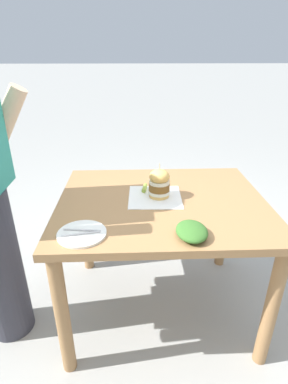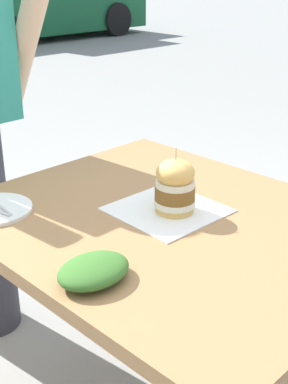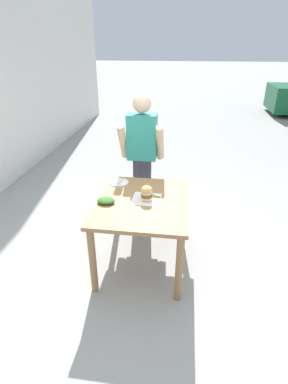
{
  "view_description": "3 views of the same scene",
  "coord_description": "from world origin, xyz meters",
  "px_view_note": "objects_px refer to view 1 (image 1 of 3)",
  "views": [
    {
      "loc": [
        -1.46,
        0.16,
        1.52
      ],
      "look_at": [
        0.0,
        0.1,
        0.82
      ],
      "focal_mm": 28.0,
      "sensor_mm": 36.0,
      "label": 1
    },
    {
      "loc": [
        -1.02,
        -0.92,
        1.45
      ],
      "look_at": [
        0.0,
        0.1,
        0.82
      ],
      "focal_mm": 50.0,
      "sensor_mm": 36.0,
      "label": 2
    },
    {
      "loc": [
        0.38,
        -2.67,
        2.23
      ],
      "look_at": [
        0.0,
        0.1,
        0.82
      ],
      "focal_mm": 28.0,
      "sensor_mm": 36.0,
      "label": 3
    }
  ],
  "objects_px": {
    "pickle_spear": "(145,188)",
    "side_salad": "(192,231)",
    "patio_table": "(162,218)",
    "sandwich": "(159,183)",
    "side_plate_with_forks": "(82,234)"
  },
  "relations": [
    {
      "from": "pickle_spear",
      "to": "side_salad",
      "type": "height_order",
      "value": "side_salad"
    },
    {
      "from": "patio_table",
      "to": "sandwich",
      "type": "relative_size",
      "value": 5.84
    },
    {
      "from": "sandwich",
      "to": "pickle_spear",
      "type": "height_order",
      "value": "sandwich"
    },
    {
      "from": "patio_table",
      "to": "pickle_spear",
      "type": "relative_size",
      "value": 13.06
    },
    {
      "from": "sandwich",
      "to": "pickle_spear",
      "type": "relative_size",
      "value": 2.24
    },
    {
      "from": "sandwich",
      "to": "pickle_spear",
      "type": "bearing_deg",
      "value": 41.94
    },
    {
      "from": "sandwich",
      "to": "pickle_spear",
      "type": "xyz_separation_m",
      "value": [
        0.09,
        0.08,
        -0.07
      ]
    },
    {
      "from": "pickle_spear",
      "to": "side_salad",
      "type": "bearing_deg",
      "value": -158.9
    },
    {
      "from": "patio_table",
      "to": "pickle_spear",
      "type": "bearing_deg",
      "value": 35.95
    },
    {
      "from": "sandwich",
      "to": "side_plate_with_forks",
      "type": "distance_m",
      "value": 0.53
    },
    {
      "from": "patio_table",
      "to": "pickle_spear",
      "type": "xyz_separation_m",
      "value": [
        0.13,
        0.09,
        0.13
      ]
    },
    {
      "from": "patio_table",
      "to": "pickle_spear",
      "type": "height_order",
      "value": "pickle_spear"
    },
    {
      "from": "sandwich",
      "to": "side_salad",
      "type": "xyz_separation_m",
      "value": [
        -0.4,
        -0.11,
        -0.06
      ]
    },
    {
      "from": "sandwich",
      "to": "side_plate_with_forks",
      "type": "bearing_deg",
      "value": 134.42
    },
    {
      "from": "sandwich",
      "to": "patio_table",
      "type": "bearing_deg",
      "value": -160.6
    }
  ]
}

